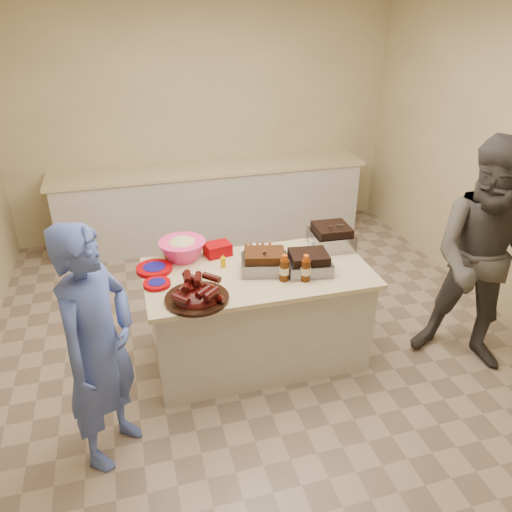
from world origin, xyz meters
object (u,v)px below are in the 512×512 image
object	(u,v)px
guest_blue	(117,446)
bbq_bottle_b	(284,280)
plastic_cup	(169,260)
mustard_bottle	(223,267)
bbq_bottle_a	(305,280)
rib_platter	(197,300)
roasting_pan	(330,246)
island	(258,356)
coleslaw_bowl	(183,258)
guest_gray	(465,358)

from	to	relation	value
guest_blue	bbq_bottle_b	bearing A→B (deg)	-34.40
guest_blue	plastic_cup	bearing A→B (deg)	7.98
bbq_bottle_b	guest_blue	size ratio (longest dim) A/B	0.13
mustard_bottle	plastic_cup	distance (m)	0.44
bbq_bottle_b	guest_blue	world-z (taller)	bbq_bottle_b
bbq_bottle_a	mustard_bottle	bearing A→B (deg)	145.68
rib_platter	plastic_cup	world-z (taller)	rib_platter
rib_platter	roasting_pan	size ratio (longest dim) A/B	1.36
island	bbq_bottle_b	world-z (taller)	bbq_bottle_b
guest_blue	mustard_bottle	bearing A→B (deg)	-13.70
island	mustard_bottle	bearing A→B (deg)	152.01
island	mustard_bottle	size ratio (longest dim) A/B	15.77
island	guest_blue	world-z (taller)	island
guest_blue	rib_platter	bearing A→B (deg)	-24.02
rib_platter	guest_blue	bearing A→B (deg)	-149.92
bbq_bottle_b	mustard_bottle	size ratio (longest dim) A/B	1.91
island	guest_blue	distance (m)	1.32
island	coleslaw_bowl	distance (m)	1.01
rib_platter	roasting_pan	bearing A→B (deg)	23.14
island	rib_platter	distance (m)	0.99
bbq_bottle_b	plastic_cup	xyz separation A→B (m)	(-0.76, 0.54, 0.00)
coleslaw_bowl	bbq_bottle_b	size ratio (longest dim) A/B	1.80
bbq_bottle_b	guest_gray	distance (m)	1.70
roasting_pan	bbq_bottle_a	xyz separation A→B (m)	(-0.40, -0.47, 0.00)
mustard_bottle	guest_gray	size ratio (longest dim) A/B	0.06
bbq_bottle_a	guest_blue	size ratio (longest dim) A/B	0.13
island	plastic_cup	xyz separation A→B (m)	(-0.62, 0.36, 0.80)
mustard_bottle	guest_gray	distance (m)	2.11
coleslaw_bowl	guest_blue	bearing A→B (deg)	-122.48
guest_blue	roasting_pan	bearing A→B (deg)	-28.44
bbq_bottle_a	bbq_bottle_b	size ratio (longest dim) A/B	1.00
bbq_bottle_a	plastic_cup	world-z (taller)	bbq_bottle_a
bbq_bottle_a	roasting_pan	bearing A→B (deg)	49.38
bbq_bottle_b	roasting_pan	bearing A→B (deg)	37.63
rib_platter	guest_gray	distance (m)	2.28
coleslaw_bowl	guest_blue	xyz separation A→B (m)	(-0.64, -1.00, -0.80)
bbq_bottle_b	guest_blue	distance (m)	1.59
rib_platter	bbq_bottle_a	size ratio (longest dim) A/B	2.14
coleslaw_bowl	plastic_cup	size ratio (longest dim) A/B	3.69
bbq_bottle_b	mustard_bottle	xyz separation A→B (m)	(-0.38, 0.31, 0.00)
roasting_pan	bbq_bottle_b	distance (m)	0.69
guest_gray	mustard_bottle	bearing A→B (deg)	-158.46
roasting_pan	guest_gray	size ratio (longest dim) A/B	0.18
rib_platter	mustard_bottle	world-z (taller)	rib_platter
coleslaw_bowl	plastic_cup	world-z (taller)	coleslaw_bowl
roasting_pan	coleslaw_bowl	distance (m)	1.21
mustard_bottle	rib_platter	bearing A→B (deg)	-123.79
roasting_pan	guest_blue	world-z (taller)	roasting_pan
roasting_pan	guest_gray	xyz separation A→B (m)	(0.93, -0.73, -0.80)
island	roasting_pan	size ratio (longest dim) A/B	5.24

